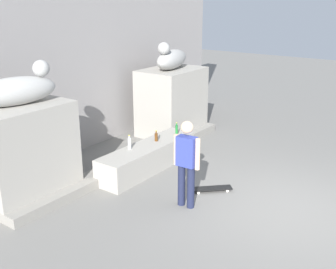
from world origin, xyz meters
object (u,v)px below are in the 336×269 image
object	(u,v)px
statue_reclining_right	(171,59)
statue_reclining_left	(16,90)
skater	(187,160)
bottle_green	(177,130)
bottle_brown	(156,137)
skateboard	(212,188)
bottle_clear	(129,143)

from	to	relation	value
statue_reclining_right	statue_reclining_left	bearing A→B (deg)	-13.05
skater	bottle_green	bearing A→B (deg)	125.74
skater	statue_reclining_right	bearing A→B (deg)	125.95
bottle_brown	bottle_green	size ratio (longest dim) A/B	0.83
skateboard	bottle_clear	bearing A→B (deg)	144.48
statue_reclining_left	skateboard	size ratio (longest dim) A/B	2.36
statue_reclining_left	statue_reclining_right	distance (m)	4.88
statue_reclining_left	statue_reclining_right	bearing A→B (deg)	12.00
bottle_brown	bottle_clear	bearing A→B (deg)	168.68
bottle_clear	bottle_brown	bearing A→B (deg)	-11.32
statue_reclining_right	bottle_green	world-z (taller)	statue_reclining_right
bottle_green	bottle_brown	bearing A→B (deg)	169.53
skateboard	statue_reclining_left	bearing A→B (deg)	174.56
skater	bottle_clear	xyz separation A→B (m)	(0.53, 1.84, -0.21)
skater	skateboard	xyz separation A→B (m)	(0.82, -0.09, -0.86)
bottle_brown	bottle_green	world-z (taller)	bottle_green
bottle_clear	skater	bearing A→B (deg)	-106.04
skater	bottle_clear	distance (m)	1.93
statue_reclining_right	bottle_green	distance (m)	2.37
statue_reclining_right	skateboard	size ratio (longest dim) A/B	2.36
statue_reclining_right	skater	xyz separation A→B (m)	(-3.40, -2.77, -1.22)
statue_reclining_right	bottle_brown	world-z (taller)	statue_reclining_right
statue_reclining_left	skateboard	distance (m)	4.22
skateboard	bottle_green	xyz separation A→B (m)	(1.12, 1.66, 0.64)
statue_reclining_left	statue_reclining_right	world-z (taller)	same
statue_reclining_left	bottle_brown	size ratio (longest dim) A/B	6.61
statue_reclining_right	bottle_brown	distance (m)	2.79
skateboard	bottle_green	world-z (taller)	bottle_green
statue_reclining_left	bottle_green	bearing A→B (deg)	-7.43
skateboard	bottle_brown	bearing A→B (deg)	121.19
skater	skateboard	world-z (taller)	skater
statue_reclining_left	bottle_clear	bearing A→B (deg)	-12.96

